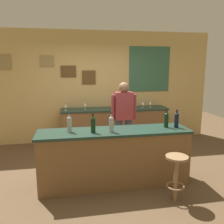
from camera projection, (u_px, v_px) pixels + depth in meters
ground_plane at (110, 173)px, 4.32m from camera, size 10.00×10.00×0.00m
back_wall at (98, 86)px, 6.01m from camera, size 6.00×0.09×2.80m
bar_counter at (114, 157)px, 3.85m from camera, size 2.45×0.60×0.92m
side_counter at (115, 126)px, 5.90m from camera, size 2.64×0.56×0.90m
bartender at (124, 116)px, 4.77m from camera, size 0.52×0.21×1.62m
bar_stool at (176, 171)px, 3.36m from camera, size 0.32×0.32×0.68m
wine_bottle_a at (69, 124)px, 3.63m from camera, size 0.07×0.07×0.31m
wine_bottle_b at (93, 124)px, 3.59m from camera, size 0.07×0.07×0.31m
wine_bottle_c at (111, 124)px, 3.63m from camera, size 0.07×0.07×0.31m
wine_bottle_d at (166, 119)px, 3.92m from camera, size 0.07×0.07×0.31m
wine_bottle_e at (177, 120)px, 3.90m from camera, size 0.07×0.07×0.31m
wine_glass_a at (66, 106)px, 5.52m from camera, size 0.07×0.07×0.16m
wine_glass_b at (85, 105)px, 5.69m from camera, size 0.07×0.07×0.16m
wine_glass_c at (129, 104)px, 5.76m from camera, size 0.07×0.07×0.16m
wine_glass_d at (143, 103)px, 5.88m from camera, size 0.07×0.07×0.16m
wine_glass_e at (150, 103)px, 5.94m from camera, size 0.07×0.07×0.16m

